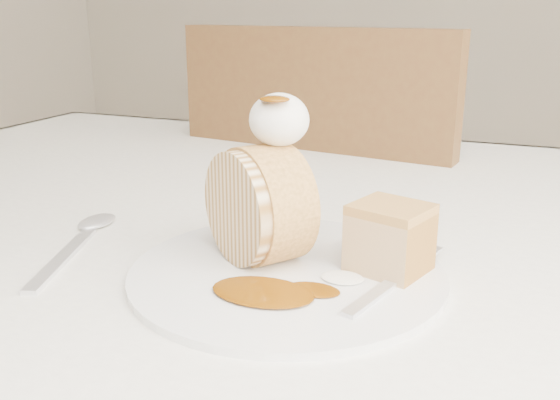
% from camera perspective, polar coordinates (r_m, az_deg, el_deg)
% --- Properties ---
extents(table, '(1.40, 0.90, 0.75)m').
position_cam_1_polar(table, '(0.68, 4.89, -8.90)').
color(table, white).
rests_on(table, ground).
extents(chair_far, '(0.49, 0.49, 0.93)m').
position_cam_1_polar(chair_far, '(1.12, 5.34, -5.15)').
color(chair_far, brown).
rests_on(chair_far, ground).
extents(plate, '(0.32, 0.32, 0.01)m').
position_cam_1_polar(plate, '(0.50, 0.64, -6.71)').
color(plate, white).
rests_on(plate, table).
extents(roulade_slice, '(0.11, 0.10, 0.09)m').
position_cam_1_polar(roulade_slice, '(0.51, -1.96, -0.46)').
color(roulade_slice, beige).
rests_on(roulade_slice, plate).
extents(cake_chunk, '(0.07, 0.07, 0.05)m').
position_cam_1_polar(cake_chunk, '(0.50, 9.99, -3.80)').
color(cake_chunk, tan).
rests_on(cake_chunk, plate).
extents(whipped_cream, '(0.05, 0.05, 0.04)m').
position_cam_1_polar(whipped_cream, '(0.50, -0.08, 7.35)').
color(whipped_cream, white).
rests_on(whipped_cream, roulade_slice).
extents(caramel_drizzle, '(0.02, 0.02, 0.01)m').
position_cam_1_polar(caramel_drizzle, '(0.48, -0.50, 9.84)').
color(caramel_drizzle, '#643304').
rests_on(caramel_drizzle, whipped_cream).
extents(caramel_pool, '(0.09, 0.07, 0.00)m').
position_cam_1_polar(caramel_pool, '(0.46, -1.59, -8.38)').
color(caramel_pool, '#643304').
rests_on(caramel_pool, plate).
extents(fork, '(0.06, 0.15, 0.00)m').
position_cam_1_polar(fork, '(0.47, 9.48, -7.97)').
color(fork, silver).
rests_on(fork, plate).
extents(spoon, '(0.08, 0.17, 0.00)m').
position_cam_1_polar(spoon, '(0.57, -19.25, -5.04)').
color(spoon, silver).
rests_on(spoon, table).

